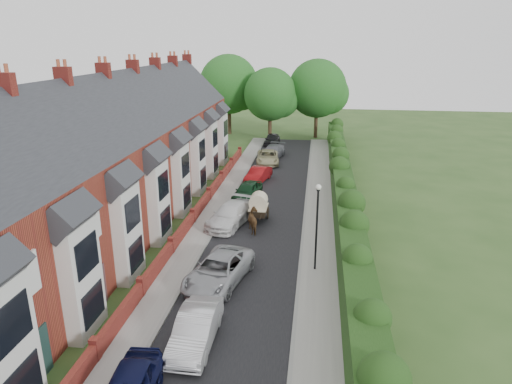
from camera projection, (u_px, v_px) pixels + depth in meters
ground at (245, 304)px, 22.68m from camera, size 140.00×140.00×0.00m
road at (262, 221)px, 33.09m from camera, size 6.00×58.00×0.02m
pavement_hedge_side at (319, 223)px, 32.55m from camera, size 2.20×58.00×0.12m
pavement_house_side at (210, 218)px, 33.56m from camera, size 1.70×58.00×0.12m
kerb_hedge_side at (304, 223)px, 32.68m from camera, size 0.18×58.00×0.13m
kerb_house_side at (221, 218)px, 33.46m from camera, size 0.18×58.00×0.13m
hedge at (346, 204)px, 31.84m from camera, size 2.10×58.00×2.85m
terrace_row at (114, 160)px, 32.04m from camera, size 9.05×40.50×11.50m
garden_wall_row at (193, 217)px, 32.62m from camera, size 0.35×40.35×1.10m
lamppost at (317, 217)px, 24.97m from camera, size 0.32×0.32×5.16m
tree_far_left at (273, 96)px, 58.90m from camera, size 7.14×6.80×9.29m
tree_far_right at (320, 90)px, 59.83m from camera, size 7.98×7.60×10.31m
tree_far_back at (232, 86)px, 62.19m from camera, size 8.40×8.00×10.82m
car_silver_a at (196, 329)px, 19.51m from camera, size 1.56×4.47×1.47m
car_silver_b at (219, 270)px, 24.49m from camera, size 3.55×5.80×1.50m
car_white at (231, 215)px, 32.28m from camera, size 3.36×5.57×1.51m
car_green at (247, 191)px, 37.56m from camera, size 2.42×4.40×1.42m
car_red at (258, 175)px, 42.21m from camera, size 2.33×4.31×1.35m
car_beige at (268, 157)px, 48.47m from camera, size 2.77×5.19×1.39m
car_grey at (273, 152)px, 50.70m from camera, size 2.81×5.18×1.43m
car_black at (272, 139)px, 57.06m from camera, size 1.89×4.24×1.42m
horse at (255, 221)px, 31.07m from camera, size 1.50×2.05×1.57m
horse_cart at (258, 205)px, 32.82m from camera, size 1.34×2.96×2.13m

